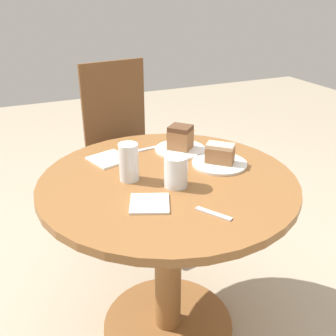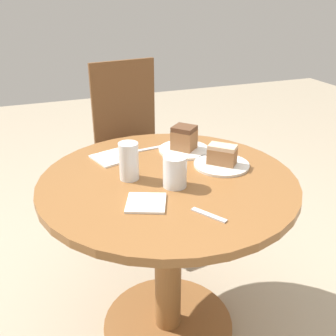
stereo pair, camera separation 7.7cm
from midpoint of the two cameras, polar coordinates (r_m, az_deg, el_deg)
name	(u,v)px [view 1 (the left image)]	position (r m, az deg, el deg)	size (l,w,h in m)	color
ground_plane	(168,325)	(1.89, -1.26, -21.89)	(8.00, 8.00, 0.00)	tan
table	(168,227)	(1.55, -1.44, -8.61)	(0.95, 0.95, 0.74)	brown
chair	(126,149)	(2.31, -7.14, 2.77)	(0.47, 0.48, 1.00)	brown
plate_near	(180,149)	(1.68, 0.47, 2.72)	(0.22, 0.22, 0.01)	silver
plate_far	(219,163)	(1.56, 6.06, 0.66)	(0.22, 0.22, 0.01)	silver
cake_slice_near	(180,137)	(1.66, 0.47, 4.46)	(0.12, 0.12, 0.10)	#9E6B42
cake_slice_far	(220,153)	(1.54, 6.14, 2.12)	(0.12, 0.12, 0.08)	#9E6B42
glass_lemonade	(129,164)	(1.42, -7.27, 0.60)	(0.07, 0.07, 0.14)	beige
glass_water	(175,173)	(1.36, -0.65, -0.73)	(0.08, 0.08, 0.11)	silver
napkin_stack	(109,159)	(1.62, -9.93, 1.29)	(0.17, 0.17, 0.01)	white
fork	(150,148)	(1.70, -3.97, 2.85)	(0.17, 0.04, 0.00)	silver
spoon	(214,214)	(1.23, 4.83, -6.63)	(0.08, 0.11, 0.00)	silver
napkin_side	(150,203)	(1.28, -4.44, -5.18)	(0.16, 0.16, 0.01)	white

